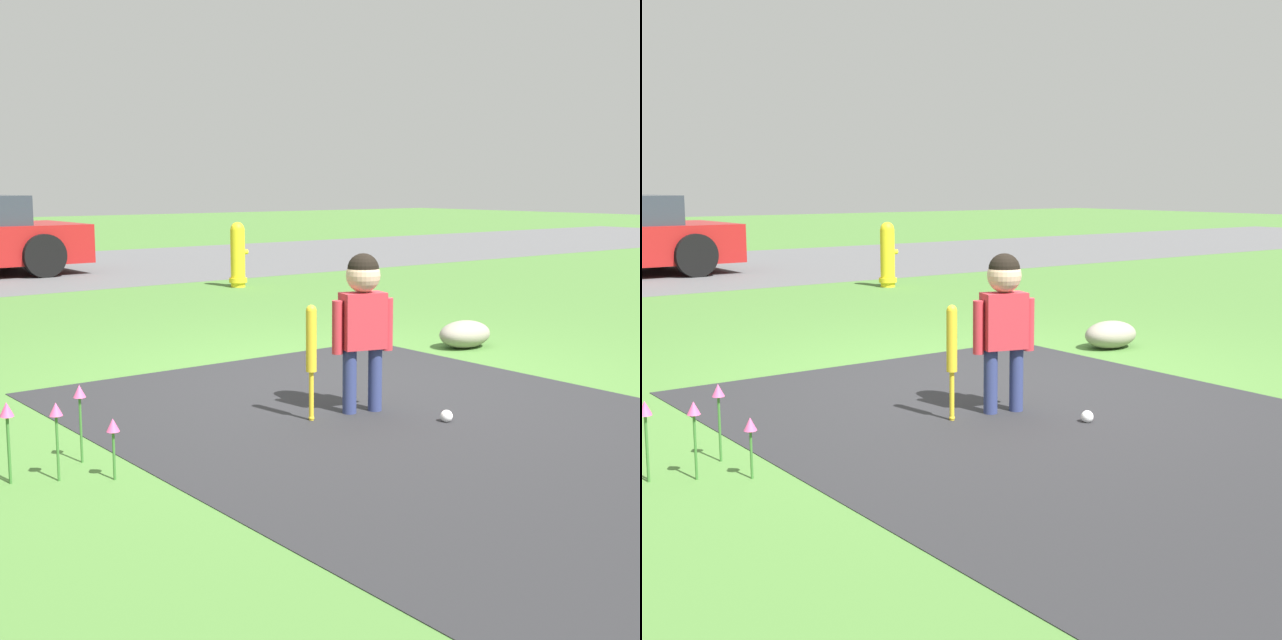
{
  "view_description": "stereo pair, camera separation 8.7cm",
  "coord_description": "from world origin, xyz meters",
  "views": [
    {
      "loc": [
        -3.77,
        -4.55,
        1.32
      ],
      "look_at": [
        -0.47,
        -0.32,
        0.5
      ],
      "focal_mm": 50.0,
      "sensor_mm": 36.0,
      "label": 1
    },
    {
      "loc": [
        -3.7,
        -4.61,
        1.32
      ],
      "look_at": [
        -0.47,
        -0.32,
        0.5
      ],
      "focal_mm": 50.0,
      "sensor_mm": 36.0,
      "label": 2
    }
  ],
  "objects": [
    {
      "name": "ground_plane",
      "position": [
        0.0,
        0.0,
        0.0
      ],
      "size": [
        60.0,
        60.0,
        0.0
      ],
      "primitive_type": "plane",
      "color": "#477533"
    },
    {
      "name": "driveway_strip",
      "position": [
        -0.43,
        -2.5,
        0.0
      ],
      "size": [
        3.07,
        7.0,
        0.01
      ],
      "color": "#262628",
      "rests_on": "ground"
    },
    {
      "name": "child",
      "position": [
        -0.47,
        -0.72,
        0.6
      ],
      "size": [
        0.37,
        0.21,
        0.93
      ],
      "rotation": [
        0.0,
        0.0,
        -0.28
      ],
      "color": "navy",
      "rests_on": "ground"
    },
    {
      "name": "baseball_bat",
      "position": [
        -0.82,
        -0.69,
        0.43
      ],
      "size": [
        0.06,
        0.06,
        0.66
      ],
      "color": "yellow",
      "rests_on": "ground"
    },
    {
      "name": "sports_ball",
      "position": [
        -0.25,
        -1.18,
        0.04
      ],
      "size": [
        0.07,
        0.07,
        0.07
      ],
      "color": "white",
      "rests_on": "ground"
    },
    {
      "name": "fire_hydrant",
      "position": [
        2.38,
        5.05,
        0.4
      ],
      "size": [
        0.26,
        0.23,
        0.83
      ],
      "color": "yellow",
      "rests_on": "ground"
    },
    {
      "name": "flower_bed",
      "position": [
        -2.45,
        -0.73,
        0.3
      ],
      "size": [
        0.66,
        0.39,
        0.41
      ],
      "color": "#38702D",
      "rests_on": "ground"
    },
    {
      "name": "edging_rock",
      "position": [
        1.53,
        0.33,
        0.11
      ],
      "size": [
        0.48,
        0.33,
        0.22
      ],
      "color": "gray",
      "rests_on": "ground"
    }
  ]
}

